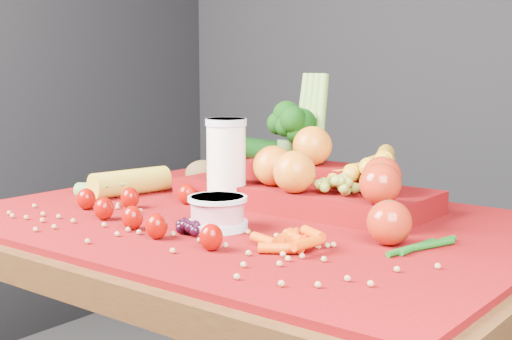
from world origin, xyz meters
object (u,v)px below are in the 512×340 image
Objects in this scene: milk_glass at (226,160)px; produce_mound at (311,177)px; yogurt_bowl at (218,212)px; table at (249,273)px.

milk_glass is 0.29× the size of produce_mound.
milk_glass is 0.20m from yogurt_bowl.
table is 6.20× the size of milk_glass.
produce_mound is at bearing 85.14° from yogurt_bowl.
table is at bearing -27.47° from milk_glass.
produce_mound is at bearing 37.00° from milk_glass.
milk_glass is (-0.10, 0.05, 0.20)m from table.
milk_glass is 0.17m from produce_mound.
produce_mound reaches higher than yogurt_bowl.
milk_glass is 1.67× the size of yogurt_bowl.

